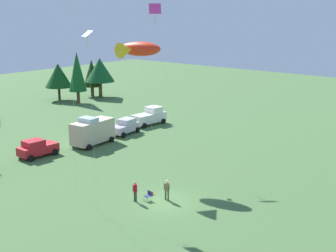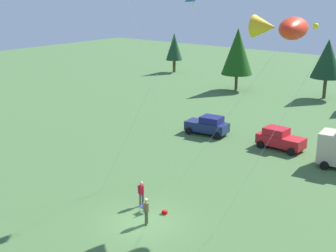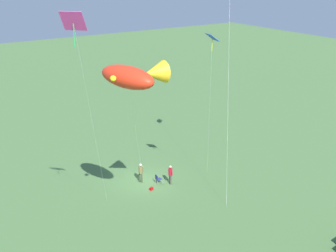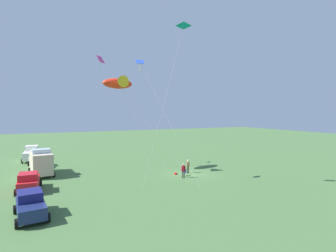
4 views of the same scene
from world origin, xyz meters
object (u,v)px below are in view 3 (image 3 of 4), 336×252
(person_spectator, at_px, (170,173))
(kite_diamond_blue, at_px, (212,45))
(backpack_on_grass, at_px, (151,189))
(kite_large_fish, at_px, (134,76))
(folding_chair, at_px, (158,178))
(kite_diamond_rainbow, at_px, (74,29))
(person_kite_flyer, at_px, (141,171))

(person_spectator, bearing_deg, kite_diamond_blue, -79.40)
(backpack_on_grass, xyz_separation_m, kite_large_fish, (4.76, 5.92, 11.50))
(kite_large_fish, bearing_deg, person_spectator, -138.52)
(folding_chair, height_order, kite_diamond_blue, kite_diamond_blue)
(person_spectator, height_order, kite_diamond_rainbow, kite_diamond_rainbow)
(person_kite_flyer, xyz_separation_m, person_spectator, (-1.93, 1.74, 0.00))
(person_kite_flyer, distance_m, person_spectator, 2.60)
(folding_chair, bearing_deg, backpack_on_grass, -140.69)
(backpack_on_grass, distance_m, kite_large_fish, 13.78)
(person_kite_flyer, xyz_separation_m, kite_diamond_blue, (-1.90, 6.84, 11.72))
(person_kite_flyer, bearing_deg, backpack_on_grass, -113.43)
(person_kite_flyer, relative_size, kite_diamond_blue, 0.13)
(person_spectator, xyz_separation_m, kite_diamond_rainbow, (10.87, 7.17, 13.88))
(folding_chair, height_order, person_spectator, person_spectator)
(person_kite_flyer, distance_m, kite_diamond_blue, 13.70)
(person_spectator, height_order, backpack_on_grass, person_spectator)
(folding_chair, bearing_deg, kite_diamond_rainbow, -134.68)
(folding_chair, bearing_deg, kite_diamond_blue, -74.53)
(person_kite_flyer, height_order, kite_large_fish, kite_large_fish)
(person_spectator, bearing_deg, person_kite_flyer, 148.85)
(person_spectator, distance_m, kite_diamond_rainbow, 19.03)
(person_kite_flyer, height_order, backpack_on_grass, person_kite_flyer)
(person_spectator, relative_size, kite_large_fish, 0.14)
(person_spectator, bearing_deg, backpack_on_grass, -168.60)
(person_kite_flyer, height_order, kite_diamond_blue, kite_diamond_blue)
(kite_large_fish, distance_m, kite_diamond_rainbow, 5.44)
(person_kite_flyer, bearing_deg, kite_large_fish, -144.75)
(kite_diamond_blue, bearing_deg, folding_chair, -81.83)
(kite_large_fish, xyz_separation_m, kite_diamond_rainbow, (4.16, 1.23, 3.28))
(kite_diamond_blue, distance_m, kite_diamond_rainbow, 11.25)
(person_spectator, height_order, kite_large_fish, kite_large_fish)
(person_kite_flyer, xyz_separation_m, kite_diamond_rainbow, (8.94, 8.91, 13.88))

